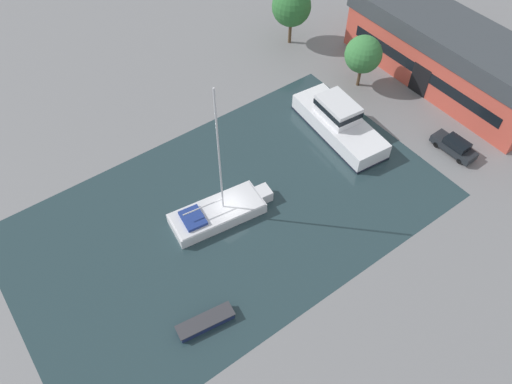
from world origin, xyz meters
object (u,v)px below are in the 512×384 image
quay_tree_near_building (363,54)px  quay_tree_by_water (291,6)px  sailboat_moored (219,212)px  small_dinghy (206,322)px  motor_cruiser (339,122)px  parked_car (455,146)px  warehouse_building (447,54)px

quay_tree_near_building → quay_tree_by_water: quay_tree_by_water is taller
sailboat_moored → small_dinghy: (8.15, -6.66, -0.34)m
sailboat_moored → motor_cruiser: (-2.04, 16.29, 0.66)m
quay_tree_near_building → sailboat_moored: bearing=-74.5°
parked_car → quay_tree_near_building: bearing=89.5°
quay_tree_by_water → small_dinghy: quay_tree_by_water is taller
warehouse_building → quay_tree_near_building: warehouse_building is taller
parked_car → quay_tree_by_water: bearing=91.3°
sailboat_moored → quay_tree_by_water: bearing=135.9°
quay_tree_by_water → motor_cruiser: (15.90, -6.28, -3.56)m
warehouse_building → parked_car: size_ratio=5.32×
quay_tree_near_building → parked_car: 14.05m
quay_tree_by_water → parked_car: 25.43m
quay_tree_by_water → motor_cruiser: quay_tree_by_water is taller
quay_tree_by_water → parked_car: bearing=2.7°
small_dinghy → motor_cruiser: bearing=-57.8°
quay_tree_by_water → warehouse_building: bearing=29.3°
warehouse_building → quay_tree_by_water: bearing=-150.0°
sailboat_moored → small_dinghy: size_ratio=3.05×
parked_car → warehouse_building: bearing=45.7°
motor_cruiser → small_dinghy: bearing=-150.7°
warehouse_building → motor_cruiser: size_ratio=2.11×
motor_cruiser → sailboat_moored: bearing=-167.5°
warehouse_building → quay_tree_by_water: (-16.43, -9.22, 1.33)m
motor_cruiser → small_dinghy: 25.13m
quay_tree_near_building → parked_car: quay_tree_near_building is taller
warehouse_building → quay_tree_near_building: bearing=-120.5°
warehouse_building → sailboat_moored: bearing=-86.6°
quay_tree_by_water → sailboat_moored: 29.13m
quay_tree_near_building → sailboat_moored: size_ratio=0.43×
motor_cruiser → small_dinghy: (10.19, -22.95, -1.00)m
warehouse_building → quay_tree_by_water: quay_tree_by_water is taller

